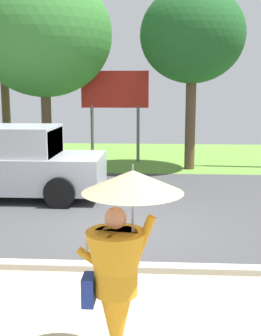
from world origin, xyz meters
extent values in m
cube|color=#424244|center=(0.00, 2.00, -0.05)|extent=(40.00, 8.00, 0.10)
cube|color=#639638|center=(0.00, 10.00, -0.05)|extent=(40.00, 8.00, 0.10)
cube|color=#B2AD9E|center=(0.00, -2.00, 0.05)|extent=(40.00, 0.24, 0.10)
cone|color=orange|center=(0.37, -4.40, 0.73)|extent=(0.60, 0.60, 1.45)
cylinder|color=orange|center=(0.37, -4.40, 1.12)|extent=(0.44, 0.44, 0.65)
sphere|color=tan|center=(0.37, -4.40, 1.59)|extent=(0.22, 0.22, 0.22)
cylinder|color=orange|center=(0.65, -4.40, 1.40)|extent=(0.24, 0.09, 0.45)
cylinder|color=orange|center=(0.11, -4.38, 1.16)|extent=(0.29, 0.08, 0.24)
cylinder|color=gray|center=(0.54, -4.40, 1.62)|extent=(0.02, 0.02, 0.75)
cone|color=#D1B284|center=(0.54, -4.40, 1.96)|extent=(1.00, 1.00, 0.22)
cylinder|color=gray|center=(0.54, -4.40, 2.08)|extent=(0.02, 0.02, 0.10)
cube|color=beige|center=(0.07, -4.35, 1.25)|extent=(0.02, 0.11, 0.16)
cube|color=navy|center=(0.10, -4.45, 0.85)|extent=(0.12, 0.24, 0.30)
cube|color=#ADB2BA|center=(-3.25, 2.58, 0.68)|extent=(5.20, 2.00, 0.90)
cube|color=#ADB2BA|center=(-2.75, 2.58, 1.43)|extent=(1.80, 1.84, 0.90)
cube|color=#2D3842|center=(-1.90, 2.58, 1.43)|extent=(0.10, 1.70, 0.77)
cylinder|color=black|center=(-1.55, 3.58, 0.38)|extent=(0.76, 0.28, 0.76)
cylinder|color=black|center=(-1.55, 1.58, 0.38)|extent=(0.76, 0.28, 0.76)
cylinder|color=slate|center=(-1.78, 8.46, 1.10)|extent=(0.12, 0.12, 2.20)
cylinder|color=slate|center=(0.02, 8.46, 1.10)|extent=(0.12, 0.12, 2.20)
cube|color=red|center=(-0.88, 8.46, 2.80)|extent=(2.60, 0.10, 1.40)
cylinder|color=brown|center=(-3.28, 7.28, 1.59)|extent=(0.36, 0.36, 3.18)
ellipsoid|color=#387F33|center=(-3.28, 7.28, 4.72)|extent=(4.85, 4.85, 4.41)
cylinder|color=brown|center=(1.93, 7.01, 1.74)|extent=(0.36, 0.36, 3.49)
ellipsoid|color=#1E5623|center=(1.93, 7.01, 4.63)|extent=(3.58, 3.58, 3.25)
cylinder|color=brown|center=(-5.86, 10.38, 2.23)|extent=(0.36, 0.36, 4.46)
ellipsoid|color=#286B2D|center=(-5.86, 10.38, 6.20)|extent=(5.46, 5.46, 4.97)
camera|label=1|loc=(0.77, -8.51, 2.84)|focal=46.70mm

